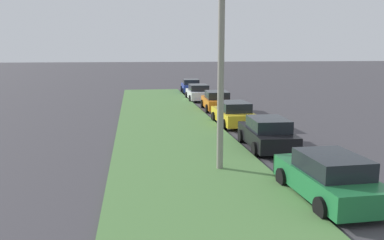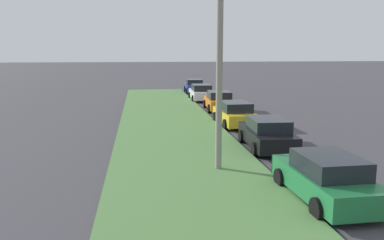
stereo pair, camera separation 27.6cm
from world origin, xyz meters
TOP-DOWN VIEW (x-y plane):
  - grass_median at (10.00, 7.40)m, footprint 60.00×6.00m
  - parked_car_green at (5.44, 3.59)m, footprint 4.35×2.12m
  - parked_car_black at (11.95, 3.31)m, footprint 4.37×2.16m
  - parked_car_yellow at (17.85, 3.43)m, footprint 4.35×2.11m
  - parked_car_orange at (24.15, 3.16)m, footprint 4.37×2.15m
  - parked_car_white at (30.30, 3.57)m, footprint 4.33×2.07m
  - parked_car_blue at (36.90, 3.30)m, footprint 4.39×2.20m
  - streetlight at (8.76, 5.90)m, footprint 0.86×2.85m

SIDE VIEW (x-z plane):
  - grass_median at x=10.00m, z-range 0.00..0.12m
  - parked_car_green at x=5.44m, z-range -0.02..1.45m
  - parked_car_black at x=11.95m, z-range -0.02..1.45m
  - parked_car_yellow at x=17.85m, z-range -0.02..1.45m
  - parked_car_orange at x=24.15m, z-range -0.02..1.45m
  - parked_car_white at x=30.30m, z-range -0.02..1.45m
  - parked_car_blue at x=36.90m, z-range -0.02..1.45m
  - streetlight at x=8.76m, z-range 0.64..8.14m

